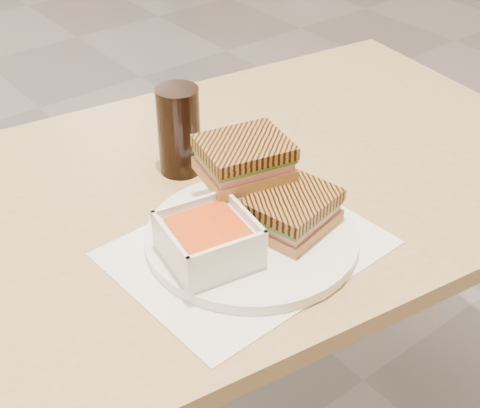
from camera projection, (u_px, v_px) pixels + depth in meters
main_table at (216, 244)px, 1.13m from camera, size 1.28×0.86×0.75m
tray_liner at (247, 248)px, 0.94m from camera, size 0.36×0.29×0.00m
plate at (252, 237)px, 0.94m from camera, size 0.29×0.29×0.02m
soup_bowl at (209, 242)px, 0.88m from camera, size 0.13×0.13×0.06m
panini_lower at (292, 211)px, 0.94m from camera, size 0.13×0.12×0.05m
panini_upper at (244, 158)px, 0.95m from camera, size 0.14×0.12×0.05m
cola_glass at (179, 131)px, 1.06m from camera, size 0.07×0.07×0.14m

